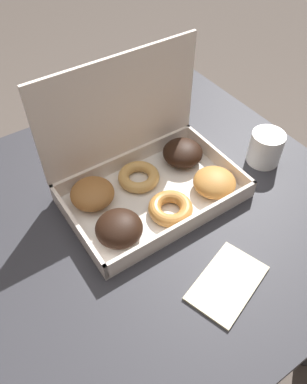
{
  "coord_description": "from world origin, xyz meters",
  "views": [
    {
      "loc": [
        -0.28,
        -0.46,
        1.41
      ],
      "look_at": [
        0.04,
        0.01,
        0.78
      ],
      "focal_mm": 35.0,
      "sensor_mm": 36.0,
      "label": 1
    }
  ],
  "objects": [
    {
      "name": "coffee_mug",
      "position": [
        0.35,
        -0.04,
        0.8
      ],
      "size": [
        0.08,
        0.08,
        0.08
      ],
      "color": "white",
      "rests_on": "dining_table"
    },
    {
      "name": "ground_plane",
      "position": [
        0.0,
        0.0,
        0.0
      ],
      "size": [
        8.0,
        8.0,
        0.0
      ],
      "primitive_type": "plane",
      "color": "#564C44"
    },
    {
      "name": "donut_box",
      "position": [
        0.04,
        0.04,
        0.81
      ],
      "size": [
        0.39,
        0.26,
        0.3
      ],
      "color": "silver",
      "rests_on": "dining_table"
    },
    {
      "name": "paper_napkin",
      "position": [
        0.04,
        -0.25,
        0.76
      ],
      "size": [
        0.18,
        0.14,
        0.01
      ],
      "color": "beige",
      "rests_on": "dining_table"
    },
    {
      "name": "dining_table",
      "position": [
        0.0,
        0.0,
        0.64
      ],
      "size": [
        0.96,
        0.85,
        0.75
      ],
      "color": "#2D2D33",
      "rests_on": "ground_plane"
    }
  ]
}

